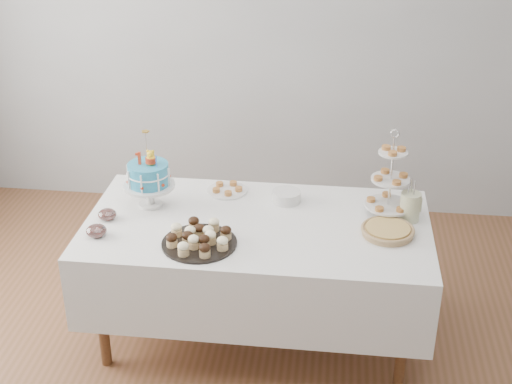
# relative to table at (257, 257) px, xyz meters

# --- Properties ---
(floor) EXTENTS (5.00, 5.00, 0.00)m
(floor) POSITION_rel_table_xyz_m (0.00, -0.30, -0.54)
(floor) COLOR brown
(floor) RESTS_ON ground
(walls) EXTENTS (5.04, 4.04, 2.70)m
(walls) POSITION_rel_table_xyz_m (0.00, -0.30, 0.81)
(walls) COLOR gray
(walls) RESTS_ON floor
(table) EXTENTS (1.92, 1.02, 0.77)m
(table) POSITION_rel_table_xyz_m (0.00, 0.00, 0.00)
(table) COLOR silver
(table) RESTS_ON floor
(birthday_cake) EXTENTS (0.30, 0.30, 0.45)m
(birthday_cake) POSITION_rel_table_xyz_m (-0.64, 0.13, 0.35)
(birthday_cake) COLOR silver
(birthday_cake) RESTS_ON table
(cupcake_tray) EXTENTS (0.40, 0.40, 0.09)m
(cupcake_tray) POSITION_rel_table_xyz_m (-0.28, -0.27, 0.27)
(cupcake_tray) COLOR black
(cupcake_tray) RESTS_ON table
(pie) EXTENTS (0.29, 0.29, 0.05)m
(pie) POSITION_rel_table_xyz_m (0.71, -0.04, 0.25)
(pie) COLOR tan
(pie) RESTS_ON table
(tiered_stand) EXTENTS (0.27, 0.27, 0.52)m
(tiered_stand) POSITION_rel_table_xyz_m (0.72, 0.19, 0.44)
(tiered_stand) COLOR silver
(tiered_stand) RESTS_ON table
(plate_stack) EXTENTS (0.17, 0.17, 0.07)m
(plate_stack) POSITION_rel_table_xyz_m (0.14, 0.28, 0.26)
(plate_stack) COLOR silver
(plate_stack) RESTS_ON table
(pastry_plate) EXTENTS (0.24, 0.24, 0.04)m
(pastry_plate) POSITION_rel_table_xyz_m (-0.23, 0.36, 0.24)
(pastry_plate) COLOR silver
(pastry_plate) RESTS_ON table
(jam_bowl_a) EXTENTS (0.11, 0.11, 0.07)m
(jam_bowl_a) POSITION_rel_table_xyz_m (-0.84, -0.25, 0.26)
(jam_bowl_a) COLOR silver
(jam_bowl_a) RESTS_ON table
(jam_bowl_b) EXTENTS (0.10, 0.10, 0.06)m
(jam_bowl_b) POSITION_rel_table_xyz_m (-0.84, -0.06, 0.26)
(jam_bowl_b) COLOR silver
(jam_bowl_b) RESTS_ON table
(utensil_pitcher) EXTENTS (0.12, 0.11, 0.25)m
(utensil_pitcher) POSITION_rel_table_xyz_m (0.84, 0.14, 0.32)
(utensil_pitcher) COLOR silver
(utensil_pitcher) RESTS_ON table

